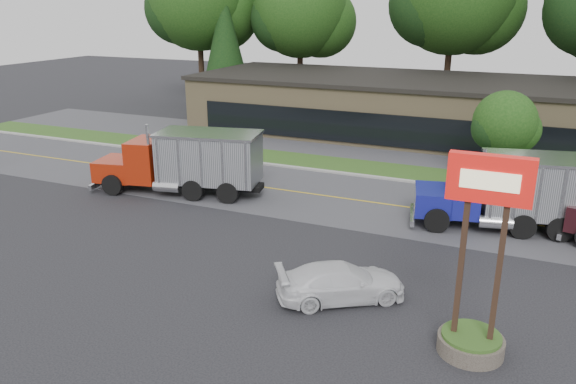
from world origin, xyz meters
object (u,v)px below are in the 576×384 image
at_px(bilo_sign, 477,290).
at_px(dump_truck_blue, 508,190).
at_px(dump_truck_red, 187,160).
at_px(rally_car, 341,282).

bearing_deg(bilo_sign, dump_truck_blue, 88.57).
relative_size(dump_truck_red, rally_car, 2.10).
distance_m(dump_truck_red, dump_truck_blue, 15.92).
relative_size(bilo_sign, dump_truck_blue, 0.79).
distance_m(bilo_sign, dump_truck_red, 18.02).
distance_m(bilo_sign, rally_car, 4.89).
bearing_deg(rally_car, bilo_sign, -142.24).
xyz_separation_m(dump_truck_blue, rally_car, (-4.73, -9.14, -1.16)).
xyz_separation_m(bilo_sign, dump_truck_blue, (0.26, 10.59, -0.22)).
distance_m(bilo_sign, dump_truck_blue, 10.59).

